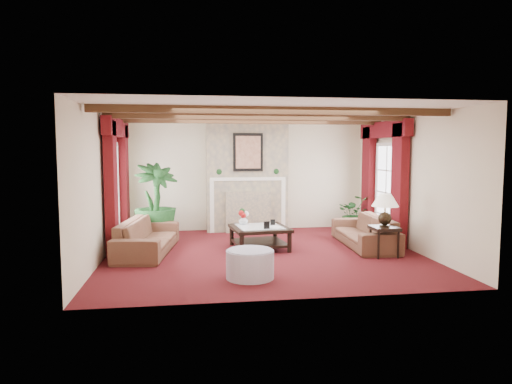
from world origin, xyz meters
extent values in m
plane|color=#3F0B0C|center=(0.00, 0.00, 0.00)|extent=(6.00, 6.00, 0.00)
plane|color=white|center=(0.00, 0.00, 2.70)|extent=(6.00, 6.00, 0.00)
cube|color=beige|center=(0.00, 2.75, 1.35)|extent=(6.00, 0.02, 2.70)
cube|color=beige|center=(-3.00, 0.00, 1.35)|extent=(0.02, 5.50, 2.70)
cube|color=beige|center=(3.00, 0.00, 1.35)|extent=(0.02, 5.50, 2.70)
imported|color=#350E16|center=(-2.23, 0.37, 0.44)|extent=(2.41, 1.26, 0.87)
imported|color=#350E16|center=(2.21, 0.38, 0.42)|extent=(2.20, 0.82, 0.84)
imported|color=black|center=(-2.16, 1.69, 0.48)|extent=(2.42, 2.53, 0.96)
imported|color=black|center=(2.58, 1.94, 0.36)|extent=(1.10, 1.17, 0.72)
cylinder|color=#968DA0|center=(-0.48, -1.65, 0.22)|extent=(0.76, 0.76, 0.44)
imported|color=silver|center=(-0.30, 0.74, 0.55)|extent=(0.21, 0.22, 0.19)
imported|color=black|center=(0.20, 0.19, 0.60)|extent=(0.23, 0.23, 0.29)
camera|label=1|loc=(-1.39, -8.62, 2.03)|focal=32.00mm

